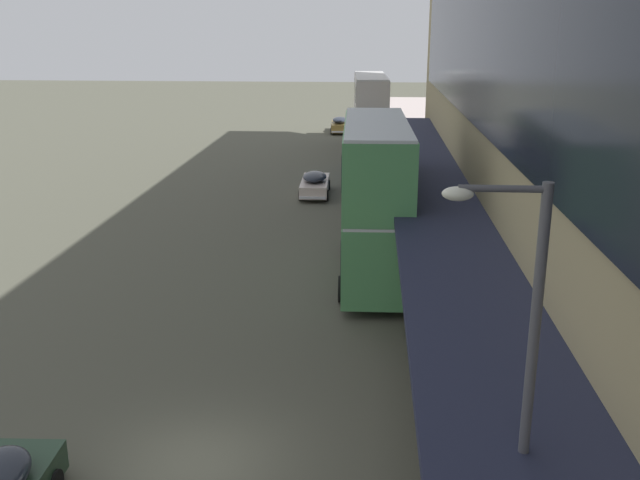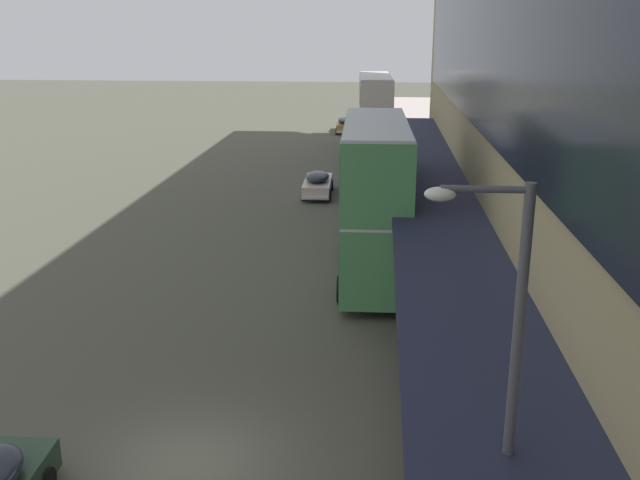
{
  "view_description": "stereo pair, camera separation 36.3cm",
  "coord_description": "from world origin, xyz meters",
  "px_view_note": "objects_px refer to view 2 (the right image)",
  "views": [
    {
      "loc": [
        3.96,
        -14.38,
        9.99
      ],
      "look_at": [
        1.88,
        14.63,
        1.22
      ],
      "focal_mm": 40.0,
      "sensor_mm": 36.0,
      "label": 1
    },
    {
      "loc": [
        4.32,
        -14.35,
        9.99
      ],
      "look_at": [
        1.88,
        14.63,
        1.22
      ],
      "focal_mm": 40.0,
      "sensor_mm": 36.0,
      "label": 2
    }
  ],
  "objects_px": {
    "sedan_lead_near": "(318,183)",
    "pedestrian_at_kerb": "(492,350)",
    "transit_bus_kerbside_rear": "(375,195)",
    "street_lamp": "(501,403)",
    "transit_bus_kerbside_front": "(371,153)",
    "sedan_lead_mid": "(345,125)",
    "fire_hydrant": "(432,292)",
    "transit_bus_kerbside_far": "(375,110)"
  },
  "relations": [
    {
      "from": "sedan_lead_near",
      "to": "pedestrian_at_kerb",
      "type": "xyz_separation_m",
      "value": [
        7.04,
        -23.82,
        0.45
      ]
    },
    {
      "from": "transit_bus_kerbside_rear",
      "to": "street_lamp",
      "type": "distance_m",
      "value": 18.69
    },
    {
      "from": "transit_bus_kerbside_front",
      "to": "sedan_lead_mid",
      "type": "bearing_deg",
      "value": 97.24
    },
    {
      "from": "sedan_lead_near",
      "to": "sedan_lead_mid",
      "type": "bearing_deg",
      "value": 89.27
    },
    {
      "from": "transit_bus_kerbside_front",
      "to": "fire_hydrant",
      "type": "bearing_deg",
      "value": -83.23
    },
    {
      "from": "transit_bus_kerbside_far",
      "to": "sedan_lead_near",
      "type": "xyz_separation_m",
      "value": [
        -3.26,
        -17.06,
        -2.56
      ]
    },
    {
      "from": "transit_bus_kerbside_front",
      "to": "pedestrian_at_kerb",
      "type": "xyz_separation_m",
      "value": [
        3.85,
        -28.33,
        -0.7
      ]
    },
    {
      "from": "pedestrian_at_kerb",
      "to": "fire_hydrant",
      "type": "relative_size",
      "value": 2.65
    },
    {
      "from": "transit_bus_kerbside_front",
      "to": "pedestrian_at_kerb",
      "type": "bearing_deg",
      "value": -82.25
    },
    {
      "from": "transit_bus_kerbside_rear",
      "to": "fire_hydrant",
      "type": "xyz_separation_m",
      "value": [
        2.21,
        -3.03,
        -2.95
      ]
    },
    {
      "from": "fire_hydrant",
      "to": "sedan_lead_mid",
      "type": "bearing_deg",
      "value": 97.0
    },
    {
      "from": "transit_bus_kerbside_front",
      "to": "transit_bus_kerbside_far",
      "type": "xyz_separation_m",
      "value": [
        0.07,
        12.56,
        1.42
      ]
    },
    {
      "from": "transit_bus_kerbside_far",
      "to": "transit_bus_kerbside_front",
      "type": "bearing_deg",
      "value": -90.34
    },
    {
      "from": "pedestrian_at_kerb",
      "to": "sedan_lead_near",
      "type": "bearing_deg",
      "value": 106.47
    },
    {
      "from": "street_lamp",
      "to": "transit_bus_kerbside_front",
      "type": "bearing_deg",
      "value": 93.7
    },
    {
      "from": "sedan_lead_near",
      "to": "pedestrian_at_kerb",
      "type": "distance_m",
      "value": 24.84
    },
    {
      "from": "transit_bus_kerbside_rear",
      "to": "sedan_lead_mid",
      "type": "height_order",
      "value": "transit_bus_kerbside_rear"
    },
    {
      "from": "transit_bus_kerbside_rear",
      "to": "street_lamp",
      "type": "bearing_deg",
      "value": -83.77
    },
    {
      "from": "pedestrian_at_kerb",
      "to": "fire_hydrant",
      "type": "xyz_separation_m",
      "value": [
        -1.24,
        6.33,
        -0.69
      ]
    },
    {
      "from": "sedan_lead_mid",
      "to": "transit_bus_kerbside_front",
      "type": "bearing_deg",
      "value": -82.76
    },
    {
      "from": "street_lamp",
      "to": "fire_hydrant",
      "type": "distance_m",
      "value": 16.05
    },
    {
      "from": "sedan_lead_near",
      "to": "fire_hydrant",
      "type": "bearing_deg",
      "value": -71.66
    },
    {
      "from": "sedan_lead_mid",
      "to": "fire_hydrant",
      "type": "xyz_separation_m",
      "value": [
        5.45,
        -44.38,
        -0.26
      ]
    },
    {
      "from": "pedestrian_at_kerb",
      "to": "fire_hydrant",
      "type": "bearing_deg",
      "value": 101.13
    },
    {
      "from": "transit_bus_kerbside_far",
      "to": "fire_hydrant",
      "type": "height_order",
      "value": "transit_bus_kerbside_far"
    },
    {
      "from": "pedestrian_at_kerb",
      "to": "transit_bus_kerbside_rear",
      "type": "bearing_deg",
      "value": 110.26
    },
    {
      "from": "transit_bus_kerbside_front",
      "to": "sedan_lead_mid",
      "type": "distance_m",
      "value": 22.59
    },
    {
      "from": "transit_bus_kerbside_front",
      "to": "street_lamp",
      "type": "xyz_separation_m",
      "value": [
        2.42,
        -37.5,
        2.76
      ]
    },
    {
      "from": "transit_bus_kerbside_far",
      "to": "pedestrian_at_kerb",
      "type": "bearing_deg",
      "value": -84.72
    },
    {
      "from": "transit_bus_kerbside_front",
      "to": "sedan_lead_mid",
      "type": "height_order",
      "value": "transit_bus_kerbside_front"
    },
    {
      "from": "transit_bus_kerbside_far",
      "to": "sedan_lead_mid",
      "type": "bearing_deg",
      "value": 106.53
    },
    {
      "from": "transit_bus_kerbside_far",
      "to": "sedan_lead_near",
      "type": "height_order",
      "value": "transit_bus_kerbside_far"
    },
    {
      "from": "transit_bus_kerbside_front",
      "to": "transit_bus_kerbside_rear",
      "type": "bearing_deg",
      "value": -88.8
    },
    {
      "from": "sedan_lead_near",
      "to": "pedestrian_at_kerb",
      "type": "relative_size",
      "value": 2.6
    },
    {
      "from": "sedan_lead_near",
      "to": "sedan_lead_mid",
      "type": "xyz_separation_m",
      "value": [
        0.34,
        26.89,
        0.02
      ]
    },
    {
      "from": "transit_bus_kerbside_far",
      "to": "sedan_lead_mid",
      "type": "distance_m",
      "value": 10.56
    },
    {
      "from": "transit_bus_kerbside_rear",
      "to": "sedan_lead_near",
      "type": "distance_m",
      "value": 15.14
    },
    {
      "from": "transit_bus_kerbside_far",
      "to": "street_lamp",
      "type": "xyz_separation_m",
      "value": [
        2.35,
        -50.06,
        1.35
      ]
    },
    {
      "from": "pedestrian_at_kerb",
      "to": "street_lamp",
      "type": "xyz_separation_m",
      "value": [
        -1.43,
        -9.18,
        3.46
      ]
    },
    {
      "from": "transit_bus_kerbside_rear",
      "to": "fire_hydrant",
      "type": "height_order",
      "value": "transit_bus_kerbside_rear"
    },
    {
      "from": "transit_bus_kerbside_far",
      "to": "street_lamp",
      "type": "height_order",
      "value": "street_lamp"
    },
    {
      "from": "sedan_lead_near",
      "to": "street_lamp",
      "type": "relative_size",
      "value": 0.62
    }
  ]
}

